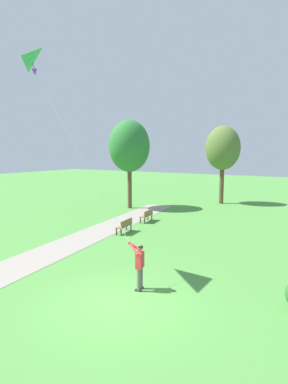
{
  "coord_description": "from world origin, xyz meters",
  "views": [
    {
      "loc": [
        6.02,
        -8.2,
        5.13
      ],
      "look_at": [
        0.06,
        1.6,
        3.64
      ],
      "focal_mm": 29.22,
      "sensor_mm": 36.0,
      "label": 1
    }
  ],
  "objects_px": {
    "person_kite_flyer": "(139,263)",
    "flying_kite": "(43,63)",
    "park_bench_near_walkway": "(125,225)",
    "tree_lakeside_near": "(223,149)",
    "tree_behind_path": "(129,146)",
    "park_bench_far_walkway": "(147,215)"
  },
  "relations": [
    {
      "from": "park_bench_near_walkway",
      "to": "tree_behind_path",
      "type": "bearing_deg",
      "value": 121.89
    },
    {
      "from": "park_bench_near_walkway",
      "to": "flying_kite",
      "type": "bearing_deg",
      "value": -80.7
    },
    {
      "from": "flying_kite",
      "to": "tree_behind_path",
      "type": "relative_size",
      "value": 0.92
    },
    {
      "from": "person_kite_flyer",
      "to": "tree_behind_path",
      "type": "height_order",
      "value": "tree_behind_path"
    },
    {
      "from": "person_kite_flyer",
      "to": "tree_lakeside_near",
      "type": "relative_size",
      "value": 0.24
    },
    {
      "from": "park_bench_far_walkway",
      "to": "tree_lakeside_near",
      "type": "relative_size",
      "value": 0.2
    },
    {
      "from": "person_kite_flyer",
      "to": "park_bench_far_walkway",
      "type": "distance_m",
      "value": 11.42
    },
    {
      "from": "park_bench_near_walkway",
      "to": "person_kite_flyer",
      "type": "bearing_deg",
      "value": -51.49
    },
    {
      "from": "tree_behind_path",
      "to": "tree_lakeside_near",
      "type": "relative_size",
      "value": 1.04
    },
    {
      "from": "flying_kite",
      "to": "park_bench_near_walkway",
      "type": "xyz_separation_m",
      "value": [
        -1.17,
        7.13,
        -8.03
      ]
    },
    {
      "from": "person_kite_flyer",
      "to": "park_bench_far_walkway",
      "type": "xyz_separation_m",
      "value": [
        -5.58,
        9.95,
        -0.54
      ]
    },
    {
      "from": "flying_kite",
      "to": "tree_behind_path",
      "type": "xyz_separation_m",
      "value": [
        -5.83,
        14.63,
        -2.96
      ]
    },
    {
      "from": "tree_behind_path",
      "to": "tree_lakeside_near",
      "type": "distance_m",
      "value": 9.33
    },
    {
      "from": "tree_lakeside_near",
      "to": "park_bench_near_walkway",
      "type": "bearing_deg",
      "value": -96.69
    },
    {
      "from": "person_kite_flyer",
      "to": "park_bench_near_walkway",
      "type": "distance_m",
      "value": 8.29
    },
    {
      "from": "tree_behind_path",
      "to": "tree_lakeside_near",
      "type": "bearing_deg",
      "value": 47.13
    },
    {
      "from": "person_kite_flyer",
      "to": "tree_behind_path",
      "type": "xyz_separation_m",
      "value": [
        -9.82,
        13.97,
        4.54
      ]
    },
    {
      "from": "person_kite_flyer",
      "to": "flying_kite",
      "type": "height_order",
      "value": "flying_kite"
    },
    {
      "from": "park_bench_far_walkway",
      "to": "person_kite_flyer",
      "type": "bearing_deg",
      "value": -60.71
    },
    {
      "from": "person_kite_flyer",
      "to": "tree_behind_path",
      "type": "relative_size",
      "value": 0.23
    },
    {
      "from": "person_kite_flyer",
      "to": "park_bench_near_walkway",
      "type": "xyz_separation_m",
      "value": [
        -5.15,
        6.47,
        -0.54
      ]
    },
    {
      "from": "park_bench_far_walkway",
      "to": "tree_behind_path",
      "type": "relative_size",
      "value": 0.19
    }
  ]
}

